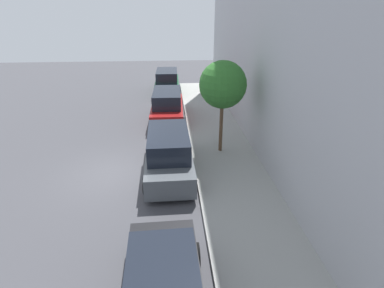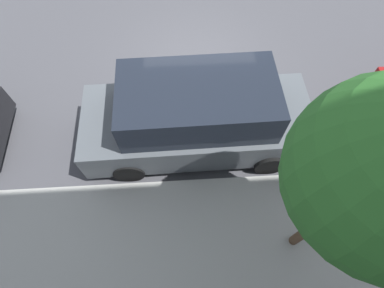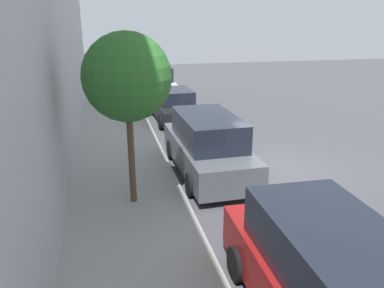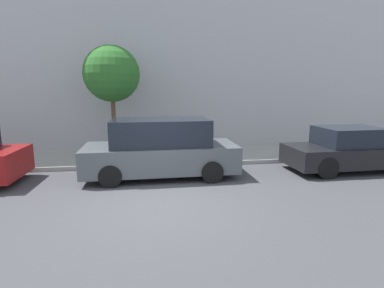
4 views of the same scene
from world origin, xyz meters
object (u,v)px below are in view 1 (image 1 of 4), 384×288
parked_minivan_fifth (167,82)px  street_tree (223,85)px  parked_minivan_third (169,153)px  parked_minivan_fourth (167,106)px

parked_minivan_fifth → street_tree: size_ratio=1.14×
parked_minivan_third → parked_minivan_fourth: bearing=90.4°
parked_minivan_fifth → parked_minivan_third: bearing=-89.8°
parked_minivan_third → street_tree: (2.51, 1.73, 2.47)m
parked_minivan_fourth → parked_minivan_fifth: same height
parked_minivan_fourth → parked_minivan_third: bearing=-89.6°
parked_minivan_fifth → street_tree: (2.56, -11.56, 2.47)m
street_tree → parked_minivan_fifth: bearing=102.5°
parked_minivan_fourth → street_tree: 6.09m
parked_minivan_fourth → parked_minivan_fifth: size_ratio=1.00×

